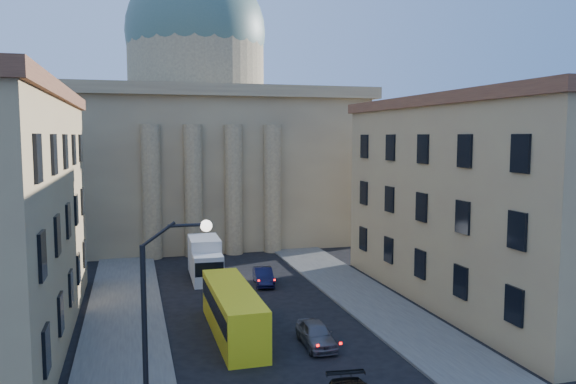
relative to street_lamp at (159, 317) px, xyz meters
name	(u,v)px	position (x,y,z in m)	size (l,w,h in m)	color
sidewalk_left	(123,356)	(-1.53, 10.00, -5.21)	(5.00, 60.00, 0.15)	#4F4C48
sidewalk_right	(408,327)	(15.47, 10.00, -5.21)	(5.00, 60.00, 0.15)	#4F4C48
church	(198,136)	(6.97, 47.47, 6.59)	(68.02, 28.76, 36.60)	#7B674C
building_right	(492,199)	(23.97, 14.00, 2.14)	(11.60, 26.60, 14.70)	tan
street_lamp	(159,317)	(0.00, 0.00, 0.00)	(2.62, 0.44, 8.83)	black
car_right_far	(316,334)	(9.01, 8.80, -4.60)	(1.63, 4.04, 1.38)	#55545A
car_right_distant	(263,276)	(9.13, 22.51, -4.62)	(1.41, 4.03, 1.33)	black
city_bus	(233,310)	(4.78, 11.85, -3.75)	(2.39, 10.15, 2.86)	yellow
box_truck	(205,260)	(4.88, 25.51, -3.69)	(2.55, 6.18, 3.36)	silver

